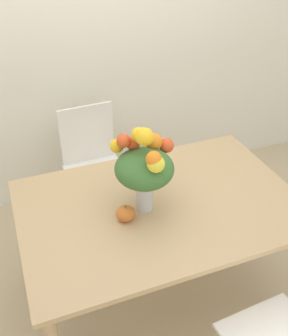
# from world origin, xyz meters

# --- Properties ---
(ground_plane) EXTENTS (12.00, 12.00, 0.00)m
(ground_plane) POSITION_xyz_m (0.00, 0.00, 0.00)
(ground_plane) COLOR tan
(wall_back) EXTENTS (8.00, 0.06, 2.70)m
(wall_back) POSITION_xyz_m (0.00, 1.28, 1.35)
(wall_back) COLOR silver
(wall_back) RESTS_ON ground_plane
(dining_table) EXTENTS (1.49, 0.99, 0.74)m
(dining_table) POSITION_xyz_m (0.00, 0.00, 0.66)
(dining_table) COLOR tan
(dining_table) RESTS_ON ground_plane
(flower_vase) EXTENTS (0.33, 0.32, 0.47)m
(flower_vase) POSITION_xyz_m (-0.09, 0.01, 1.00)
(flower_vase) COLOR silver
(flower_vase) RESTS_ON dining_table
(pumpkin) EXTENTS (0.10, 0.10, 0.09)m
(pumpkin) POSITION_xyz_m (-0.21, -0.05, 0.78)
(pumpkin) COLOR orange
(pumpkin) RESTS_ON dining_table
(dining_chair_near_window) EXTENTS (0.44, 0.44, 0.89)m
(dining_chair_near_window) POSITION_xyz_m (-0.15, 0.87, 0.46)
(dining_chair_near_window) COLOR white
(dining_chair_near_window) RESTS_ON ground_plane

